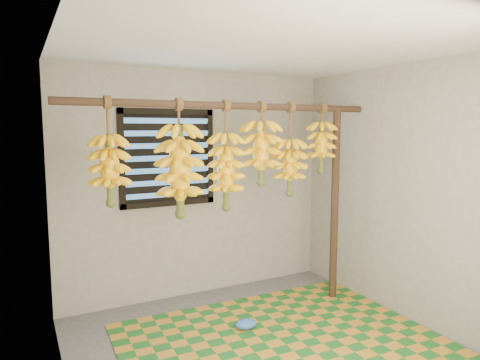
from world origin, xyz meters
TOP-DOWN VIEW (x-y plane):
  - floor at (0.00, 0.00)m, footprint 3.00×3.00m
  - ceiling at (0.00, 0.00)m, footprint 3.00×3.00m
  - wall_back at (0.00, 1.50)m, footprint 3.00×0.01m
  - wall_left at (-1.50, 0.00)m, footprint 0.01×3.00m
  - wall_right at (1.50, 0.00)m, footprint 0.01×3.00m
  - window at (-0.35, 1.48)m, footprint 1.00×0.04m
  - hanging_pole at (0.00, 0.70)m, footprint 3.00×0.06m
  - support_post at (1.20, 0.70)m, footprint 0.08×0.08m
  - woven_mat at (0.18, 0.06)m, footprint 2.67×2.16m
  - plastic_bag at (0.02, 0.47)m, footprint 0.20×0.15m
  - banana_bunch_a at (-1.08, 0.70)m, footprint 0.30×0.30m
  - banana_bunch_b at (-0.50, 0.70)m, footprint 0.36×0.36m
  - banana_bunch_c at (-0.06, 0.70)m, footprint 0.30×0.30m
  - banana_bunch_d at (0.30, 0.70)m, footprint 0.36×0.36m
  - banana_bunch_e at (0.63, 0.70)m, footprint 0.32×0.32m
  - banana_bunch_f at (1.01, 0.70)m, footprint 0.29×0.29m

SIDE VIEW (x-z plane):
  - floor at x=0.00m, z-range -0.01..0.00m
  - woven_mat at x=0.18m, z-range 0.00..0.01m
  - plastic_bag at x=0.02m, z-range 0.01..0.09m
  - support_post at x=1.20m, z-range 0.00..2.00m
  - wall_back at x=0.00m, z-range 0.00..2.40m
  - wall_left at x=-1.50m, z-range 0.00..2.40m
  - wall_right at x=1.50m, z-range 0.00..2.40m
  - banana_bunch_c at x=-0.06m, z-range 0.93..1.91m
  - banana_bunch_e at x=0.63m, z-range 0.98..1.88m
  - banana_bunch_b at x=-0.50m, z-range 0.94..1.94m
  - banana_bunch_a at x=-1.08m, z-range 1.05..1.90m
  - window at x=-0.35m, z-range 1.00..2.00m
  - banana_bunch_d at x=0.30m, z-range 1.19..1.96m
  - banana_bunch_f at x=1.01m, z-range 1.26..1.96m
  - hanging_pole at x=0.00m, z-range 1.97..2.03m
  - ceiling at x=0.00m, z-range 2.40..2.41m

